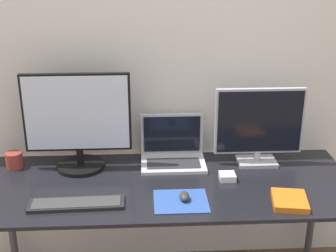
# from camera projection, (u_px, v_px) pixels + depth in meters

# --- Properties ---
(wall_back) EXTENTS (7.00, 0.05, 2.50)m
(wall_back) POSITION_uv_depth(u_px,v_px,m) (162.00, 56.00, 2.51)
(wall_back) COLOR silver
(wall_back) RESTS_ON ground_plane
(desk) EXTENTS (1.88, 0.71, 0.71)m
(desk) POSITION_uv_depth(u_px,v_px,m) (166.00, 195.00, 2.34)
(desk) COLOR black
(desk) RESTS_ON ground_plane
(monitor_left) EXTENTS (0.55, 0.25, 0.51)m
(monitor_left) POSITION_uv_depth(u_px,v_px,m) (78.00, 122.00, 2.39)
(monitor_left) COLOR black
(monitor_left) RESTS_ON desk
(monitor_right) EXTENTS (0.47, 0.14, 0.42)m
(monitor_right) POSITION_uv_depth(u_px,v_px,m) (259.00, 126.00, 2.45)
(monitor_right) COLOR #B2B2B7
(monitor_right) RESTS_ON desk
(laptop) EXTENTS (0.34, 0.25, 0.25)m
(laptop) POSITION_uv_depth(u_px,v_px,m) (173.00, 151.00, 2.53)
(laptop) COLOR silver
(laptop) RESTS_ON desk
(keyboard) EXTENTS (0.43, 0.13, 0.02)m
(keyboard) POSITION_uv_depth(u_px,v_px,m) (77.00, 204.00, 2.12)
(keyboard) COLOR black
(keyboard) RESTS_ON desk
(mousepad) EXTENTS (0.25, 0.22, 0.00)m
(mousepad) POSITION_uv_depth(u_px,v_px,m) (181.00, 201.00, 2.15)
(mousepad) COLOR #2D519E
(mousepad) RESTS_ON desk
(mouse) EXTENTS (0.05, 0.07, 0.04)m
(mouse) POSITION_uv_depth(u_px,v_px,m) (184.00, 196.00, 2.15)
(mouse) COLOR #333333
(mouse) RESTS_ON mousepad
(book) EXTENTS (0.18, 0.21, 0.03)m
(book) POSITION_uv_depth(u_px,v_px,m) (290.00, 201.00, 2.13)
(book) COLOR orange
(book) RESTS_ON desk
(mug) EXTENTS (0.09, 0.09, 0.08)m
(mug) POSITION_uv_depth(u_px,v_px,m) (14.00, 160.00, 2.47)
(mug) COLOR #99382D
(mug) RESTS_ON desk
(power_brick) EXTENTS (0.08, 0.08, 0.03)m
(power_brick) POSITION_uv_depth(u_px,v_px,m) (227.00, 177.00, 2.35)
(power_brick) COLOR white
(power_brick) RESTS_ON desk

